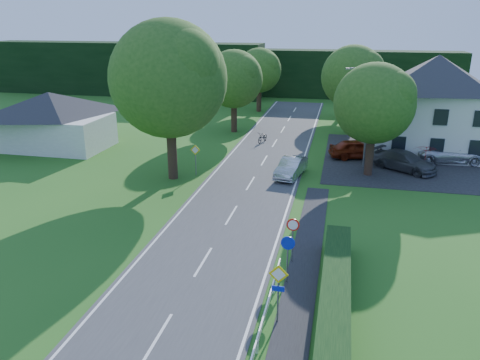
% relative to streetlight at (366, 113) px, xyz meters
% --- Properties ---
extents(road, '(7.00, 80.00, 0.04)m').
position_rel_streetlight_xyz_m(road, '(-8.06, -10.00, -4.44)').
color(road, '#3E3E41').
rests_on(road, ground).
extents(parking_pad, '(14.00, 16.00, 0.04)m').
position_rel_streetlight_xyz_m(parking_pad, '(3.94, 3.00, -4.44)').
color(parking_pad, black).
rests_on(parking_pad, ground).
extents(line_edge_left, '(0.12, 80.00, 0.01)m').
position_rel_streetlight_xyz_m(line_edge_left, '(-11.31, -10.00, -4.42)').
color(line_edge_left, white).
rests_on(line_edge_left, road).
extents(line_edge_right, '(0.12, 80.00, 0.01)m').
position_rel_streetlight_xyz_m(line_edge_right, '(-4.81, -10.00, -4.42)').
color(line_edge_right, white).
rests_on(line_edge_right, road).
extents(line_centre, '(0.12, 80.00, 0.01)m').
position_rel_streetlight_xyz_m(line_centre, '(-8.06, -10.00, -4.42)').
color(line_centre, white).
rests_on(line_centre, road).
extents(tree_main, '(9.40, 9.40, 11.64)m').
position_rel_streetlight_xyz_m(tree_main, '(-14.06, -6.00, 1.36)').
color(tree_main, '#285218').
rests_on(tree_main, ground).
extents(tree_left_far, '(7.00, 7.00, 8.58)m').
position_rel_streetlight_xyz_m(tree_left_far, '(-13.06, 10.00, -0.17)').
color(tree_left_far, '#285218').
rests_on(tree_left_far, ground).
extents(tree_right_far, '(7.40, 7.40, 9.09)m').
position_rel_streetlight_xyz_m(tree_right_far, '(-1.06, 12.00, 0.08)').
color(tree_right_far, '#285218').
rests_on(tree_right_far, ground).
extents(tree_left_back, '(6.60, 6.60, 8.07)m').
position_rel_streetlight_xyz_m(tree_left_back, '(-12.56, 22.00, -0.43)').
color(tree_left_back, '#285218').
rests_on(tree_left_back, ground).
extents(tree_right_back, '(6.20, 6.20, 7.56)m').
position_rel_streetlight_xyz_m(tree_right_back, '(-2.06, 20.00, -0.68)').
color(tree_right_back, '#285218').
rests_on(tree_right_back, ground).
extents(tree_right_mid, '(7.00, 7.00, 8.58)m').
position_rel_streetlight_xyz_m(tree_right_mid, '(0.44, -2.00, -0.17)').
color(tree_right_mid, '#285218').
rests_on(tree_right_mid, ground).
extents(treeline_left, '(44.00, 6.00, 8.00)m').
position_rel_streetlight_xyz_m(treeline_left, '(-36.06, 32.00, -0.46)').
color(treeline_left, black).
rests_on(treeline_left, ground).
extents(treeline_right, '(30.00, 5.00, 7.00)m').
position_rel_streetlight_xyz_m(treeline_right, '(-0.06, 36.00, -0.96)').
color(treeline_right, black).
rests_on(treeline_right, ground).
extents(bungalow_left, '(11.00, 6.50, 5.20)m').
position_rel_streetlight_xyz_m(bungalow_left, '(-28.06, 0.00, -1.75)').
color(bungalow_left, silver).
rests_on(bungalow_left, ground).
extents(house_white, '(10.60, 8.40, 8.60)m').
position_rel_streetlight_xyz_m(house_white, '(5.94, 6.00, -0.06)').
color(house_white, silver).
rests_on(house_white, ground).
extents(streetlight, '(2.03, 0.18, 8.00)m').
position_rel_streetlight_xyz_m(streetlight, '(0.00, 0.00, 0.00)').
color(streetlight, slate).
rests_on(streetlight, ground).
extents(sign_priority_right, '(0.78, 0.09, 2.59)m').
position_rel_streetlight_xyz_m(sign_priority_right, '(-3.76, -22.02, -2.67)').
color(sign_priority_right, slate).
rests_on(sign_priority_right, ground).
extents(sign_roundabout, '(0.64, 0.08, 2.37)m').
position_rel_streetlight_xyz_m(sign_roundabout, '(-3.76, -19.02, -2.79)').
color(sign_roundabout, slate).
rests_on(sign_roundabout, ground).
extents(sign_speed_limit, '(0.64, 0.11, 2.37)m').
position_rel_streetlight_xyz_m(sign_speed_limit, '(-3.76, -17.03, -2.70)').
color(sign_speed_limit, slate).
rests_on(sign_speed_limit, ground).
extents(sign_priority_left, '(0.78, 0.09, 2.44)m').
position_rel_streetlight_xyz_m(sign_priority_left, '(-12.56, -5.02, -2.75)').
color(sign_priority_left, slate).
rests_on(sign_priority_left, ground).
extents(moving_car, '(2.26, 4.57, 1.44)m').
position_rel_streetlight_xyz_m(moving_car, '(-5.36, -3.72, -3.70)').
color(moving_car, silver).
rests_on(moving_car, road).
extents(motorcycle, '(1.13, 2.10, 1.05)m').
position_rel_streetlight_xyz_m(motorcycle, '(-9.26, 6.04, -3.90)').
color(motorcycle, black).
rests_on(motorcycle, road).
extents(parked_car_red, '(5.03, 3.09, 1.60)m').
position_rel_streetlight_xyz_m(parked_car_red, '(-0.39, 2.50, -3.62)').
color(parked_car_red, maroon).
rests_on(parked_car_red, parking_pad).
extents(parked_car_silver_a, '(4.35, 1.89, 1.39)m').
position_rel_streetlight_xyz_m(parked_car_silver_a, '(3.25, 7.00, -3.73)').
color(parked_car_silver_a, '#BCBCC1').
rests_on(parked_car_silver_a, parking_pad).
extents(parked_car_grey, '(5.45, 4.70, 1.50)m').
position_rel_streetlight_xyz_m(parked_car_grey, '(3.28, -0.18, -3.67)').
color(parked_car_grey, '#4A4A4F').
rests_on(parked_car_grey, parking_pad).
extents(parked_car_silver_b, '(5.83, 3.07, 1.57)m').
position_rel_streetlight_xyz_m(parked_car_silver_b, '(7.26, 2.96, -3.64)').
color(parked_car_silver_b, silver).
rests_on(parked_car_silver_b, parking_pad).
extents(parasol, '(2.49, 2.51, 1.81)m').
position_rel_streetlight_xyz_m(parasol, '(4.96, 0.80, -3.52)').
color(parasol, '#AC0D11').
rests_on(parasol, parking_pad).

